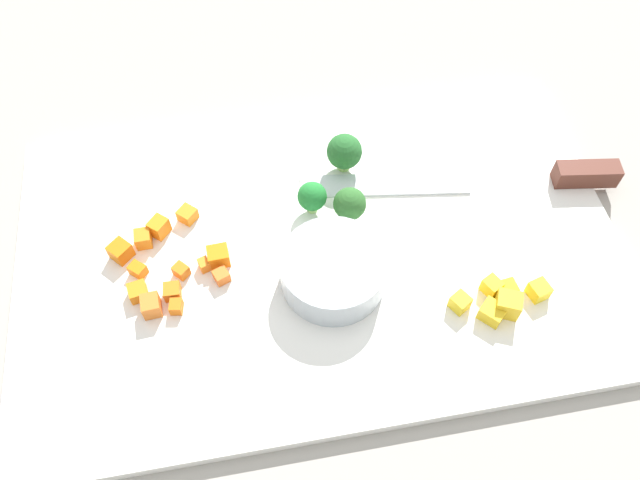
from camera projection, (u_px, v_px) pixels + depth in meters
The scene contains 26 objects.
ground_plane at pixel (320, 253), 0.60m from camera, with size 4.00×4.00×0.00m, color #9C968D.
cutting_board at pixel (320, 249), 0.60m from camera, with size 0.56×0.35×0.01m, color white.
prep_bowl at pixel (333, 271), 0.56m from camera, with size 0.09×0.09×0.03m, color #B5BEC5.
chef_knife at pixel (519, 178), 0.63m from camera, with size 0.31×0.07×0.02m.
carrot_dice_0 at pixel (222, 276), 0.57m from camera, with size 0.01×0.01×0.01m, color orange.
carrot_dice_1 at pixel (120, 251), 0.58m from camera, with size 0.02×0.02×0.02m, color orange.
carrot_dice_2 at pixel (187, 215), 0.60m from camera, with size 0.02×0.02×0.01m, color orange.
carrot_dice_3 at pixel (204, 265), 0.57m from camera, with size 0.01×0.01×0.01m, color orange.
carrot_dice_4 at pixel (176, 306), 0.55m from camera, with size 0.01×0.01×0.01m, color orange.
carrot_dice_5 at pixel (143, 239), 0.59m from camera, with size 0.02×0.01×0.01m, color orange.
carrot_dice_6 at pixel (138, 273), 0.57m from camera, with size 0.01×0.01×0.01m, color orange.
carrot_dice_7 at pixel (138, 292), 0.56m from camera, with size 0.02×0.02×0.01m, color orange.
carrot_dice_8 at pixel (151, 306), 0.55m from camera, with size 0.02×0.02×0.02m, color orange.
carrot_dice_9 at pixel (219, 257), 0.58m from camera, with size 0.02×0.02×0.02m, color orange.
carrot_dice_10 at pixel (172, 292), 0.56m from camera, with size 0.01×0.01×0.01m, color orange.
carrot_dice_11 at pixel (181, 271), 0.57m from camera, with size 0.01×0.01×0.01m, color orange.
carrot_dice_12 at pixel (159, 227), 0.59m from camera, with size 0.01×0.02×0.02m, color orange.
pepper_dice_0 at pixel (508, 289), 0.56m from camera, with size 0.01×0.01×0.01m, color yellow.
pepper_dice_1 at pixel (508, 305), 0.55m from camera, with size 0.02×0.02×0.02m, color yellow.
pepper_dice_2 at pixel (492, 313), 0.55m from camera, with size 0.02×0.02×0.01m, color yellow.
pepper_dice_3 at pixel (539, 290), 0.56m from camera, with size 0.02×0.02×0.02m, color yellow.
pepper_dice_4 at pixel (492, 286), 0.56m from camera, with size 0.02×0.01×0.02m, color yellow.
pepper_dice_5 at pixel (460, 302), 0.55m from camera, with size 0.01×0.01×0.01m, color yellow.
broccoli_floret_0 at pixel (344, 152), 0.62m from camera, with size 0.04×0.04×0.04m.
broccoli_floret_1 at pixel (317, 196), 0.60m from camera, with size 0.03×0.03×0.04m.
broccoli_floret_2 at pixel (350, 204), 0.59m from camera, with size 0.03×0.03×0.04m.
Camera 1 is at (0.06, 0.31, 0.51)m, focal length 35.60 mm.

